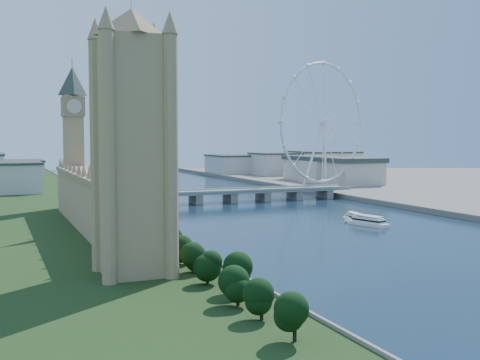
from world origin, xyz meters
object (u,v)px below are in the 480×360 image
victoria_tower (133,134)px  tour_boat_far (356,222)px  london_eye (323,123)px  tour_boat_near (368,226)px

victoria_tower → tour_boat_far: 202.02m
victoria_tower → tour_boat_far: (164.53, 103.81, -54.49)m
tour_boat_far → victoria_tower: bearing=-137.1°
london_eye → tour_boat_near: bearing=-113.5°
london_eye → tour_boat_far: bearing=-114.7°
tour_boat_near → london_eye: bearing=50.8°
tour_boat_near → tour_boat_far: size_ratio=1.08×
london_eye → tour_boat_far: size_ratio=4.48×
victoria_tower → tour_boat_near: victoria_tower is taller
victoria_tower → london_eye: (254.98, 300.08, 13.03)m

